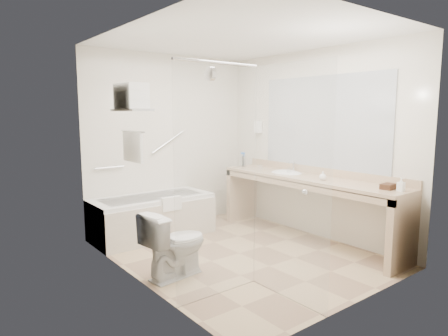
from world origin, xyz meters
TOP-DOWN VIEW (x-y plane):
  - floor at (0.00, 0.00)m, footprint 3.20×3.20m
  - ceiling at (0.00, 0.00)m, footprint 2.60×3.20m
  - wall_back at (0.00, 1.60)m, footprint 2.60×0.10m
  - wall_front at (0.00, -1.60)m, footprint 2.60×0.10m
  - wall_left at (-1.30, 0.00)m, footprint 0.10×3.20m
  - wall_right at (1.30, 0.00)m, footprint 0.10×3.20m
  - bathtub at (-0.50, 1.24)m, footprint 1.60×0.73m
  - grab_bar_short at (-0.95, 1.56)m, footprint 0.40×0.03m
  - grab_bar_long at (-0.05, 1.56)m, footprint 0.53×0.03m
  - shower_enclosure at (-0.63, -0.93)m, footprint 0.96×0.91m
  - towel_shelf at (-1.17, 0.35)m, footprint 0.24×0.55m
  - vanity_counter at (1.02, -0.15)m, footprint 0.55×2.70m
  - sink at (1.05, 0.25)m, footprint 0.40×0.52m
  - faucet at (1.20, 0.25)m, footprint 0.03×0.03m
  - mirror at (1.29, -0.15)m, footprint 0.02×2.00m
  - hairdryer_unit at (1.25, 1.05)m, footprint 0.08×0.10m
  - toilet at (-0.95, -0.11)m, footprint 0.74×0.48m
  - amenity_basket at (1.05, -1.25)m, footprint 0.19×0.13m
  - soap_bottle_a at (1.04, -1.40)m, footprint 0.07×0.15m
  - soap_bottle_b at (0.96, -0.44)m, footprint 0.11×0.13m
  - water_bottle_left at (1.01, 1.10)m, footprint 0.05×0.05m
  - water_bottle_mid at (1.01, 1.10)m, footprint 0.07×0.07m
  - water_bottle_right at (0.97, 1.10)m, footprint 0.07×0.07m
  - drinking_glass_near at (0.98, 0.13)m, footprint 0.08×0.08m
  - drinking_glass_far at (0.87, 0.58)m, footprint 0.09×0.09m

SIDE VIEW (x-z plane):
  - floor at x=0.00m, z-range 0.00..0.00m
  - bathtub at x=-0.50m, z-range -0.02..0.57m
  - toilet at x=-0.95m, z-range 0.00..0.68m
  - vanity_counter at x=1.02m, z-range 0.17..1.12m
  - sink at x=1.05m, z-range 0.75..0.89m
  - amenity_basket at x=1.05m, z-range 0.85..0.91m
  - soap_bottle_a at x=1.04m, z-range 0.85..0.92m
  - soap_bottle_b at x=0.96m, z-range 0.85..0.94m
  - drinking_glass_near at x=0.98m, z-range 0.85..0.94m
  - drinking_glass_far at x=0.87m, z-range 0.85..0.94m
  - faucet at x=1.20m, z-range 0.86..1.00m
  - water_bottle_left at x=1.01m, z-range 0.84..1.02m
  - water_bottle_mid at x=1.01m, z-range 0.84..1.06m
  - grab_bar_short at x=-0.95m, z-range 0.93..0.96m
  - water_bottle_right at x=0.97m, z-range 0.84..1.06m
  - shower_enclosure at x=-0.63m, z-range 0.01..2.12m
  - wall_back at x=0.00m, z-range 0.00..2.50m
  - wall_front at x=0.00m, z-range 0.00..2.50m
  - wall_left at x=-1.30m, z-range 0.00..2.50m
  - wall_right at x=1.30m, z-range 0.00..2.50m
  - grab_bar_long at x=-0.05m, z-range 1.09..1.41m
  - hairdryer_unit at x=1.25m, z-range 1.36..1.54m
  - mirror at x=1.29m, z-range 0.95..2.15m
  - towel_shelf at x=-1.17m, z-range 1.35..2.16m
  - ceiling at x=0.00m, z-range 2.45..2.55m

